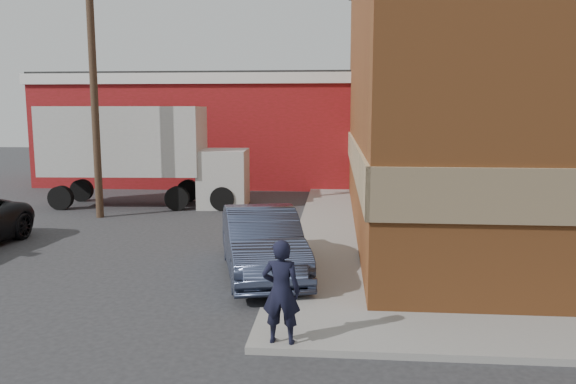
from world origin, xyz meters
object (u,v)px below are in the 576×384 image
(brick_building, at_px, (575,82))
(box_truck, at_px, (144,149))
(utility_pole, at_px, (94,82))
(warehouse, at_px, (209,128))
(man, at_px, (281,292))
(sedan, at_px, (262,242))

(brick_building, relative_size, box_truck, 2.26)
(utility_pole, xyz_separation_m, box_truck, (0.82, 2.54, -2.48))
(warehouse, xyz_separation_m, man, (6.05, -21.55, -1.85))
(warehouse, relative_size, sedan, 3.50)
(box_truck, bearing_deg, brick_building, -12.82)
(brick_building, distance_m, utility_pole, 16.00)
(warehouse, bearing_deg, utility_pole, -97.77)
(brick_building, xyz_separation_m, warehouse, (-14.50, 11.00, -1.87))
(man, bearing_deg, utility_pole, -50.74)
(man, distance_m, box_truck, 14.78)
(brick_building, bearing_deg, man, -128.69)
(man, bearing_deg, warehouse, -70.65)
(utility_pole, bearing_deg, man, -54.41)
(brick_building, distance_m, box_truck, 15.57)
(warehouse, bearing_deg, brick_building, -37.20)
(brick_building, relative_size, utility_pole, 2.03)
(man, relative_size, sedan, 0.36)
(brick_building, xyz_separation_m, box_truck, (-15.17, 2.55, -2.42))
(utility_pole, relative_size, sedan, 1.93)
(sedan, bearing_deg, warehouse, 92.03)
(brick_building, xyz_separation_m, sedan, (-9.30, -6.46, -3.92))
(utility_pole, relative_size, box_truck, 1.11)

